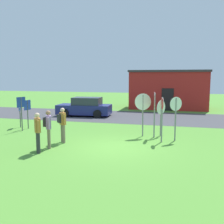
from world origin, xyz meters
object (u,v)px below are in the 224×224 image
object	(u,v)px
person_on_left	(62,122)
info_panel_middle	(20,109)
stop_sign_rear_left	(143,107)
parked_car_on_street	(85,107)
info_panel_rightmost	(21,108)
person_in_teal	(38,130)
info_panel_leftmost	(27,109)
stop_sign_leaning_left	(162,113)
person_in_blue	(48,126)
stop_sign_rear_right	(176,111)
stop_sign_leaning_right	(155,106)
stop_sign_nearest	(161,112)

from	to	relation	value
person_on_left	info_panel_middle	bearing A→B (deg)	146.38
info_panel_middle	stop_sign_rear_left	bearing A→B (deg)	-3.48
parked_car_on_street	stop_sign_rear_left	distance (m)	8.28
person_on_left	info_panel_rightmost	bearing A→B (deg)	151.41
parked_car_on_street	person_in_teal	world-z (taller)	person_in_teal
info_panel_leftmost	info_panel_middle	bearing A→B (deg)	161.95
stop_sign_leaning_left	info_panel_rightmost	xyz separation A→B (m)	(-8.10, 0.63, -0.07)
parked_car_on_street	person_in_blue	world-z (taller)	person_in_blue
stop_sign_rear_right	stop_sign_leaning_left	xyz separation A→B (m)	(-0.63, -0.48, -0.03)
stop_sign_leaning_right	person_on_left	bearing A→B (deg)	-152.22
stop_sign_rear_right	info_panel_leftmost	distance (m)	8.81
person_in_blue	info_panel_rightmost	world-z (taller)	info_panel_rightmost
stop_sign_leaning_right	stop_sign_leaning_left	size ratio (longest dim) A/B	1.09
stop_sign_rear_left	info_panel_leftmost	xyz separation A→B (m)	(-7.07, 0.25, -0.37)
stop_sign_leaning_right	stop_sign_rear_right	distance (m)	1.18
stop_sign_rear_left	person_on_left	world-z (taller)	stop_sign_rear_left
person_in_teal	person_on_left	bearing A→B (deg)	82.24
stop_sign_leaning_right	stop_sign_nearest	xyz separation A→B (m)	(0.30, 0.47, -0.35)
person_in_blue	info_panel_rightmost	xyz separation A→B (m)	(-3.31, 2.96, 0.40)
person_in_blue	stop_sign_nearest	bearing A→B (deg)	38.68
stop_sign_leaning_right	stop_sign_leaning_left	distance (m)	1.05
info_panel_leftmost	info_panel_rightmost	world-z (taller)	info_panel_rightmost
stop_sign_leaning_left	person_in_blue	bearing A→B (deg)	-154.08
stop_sign_nearest	stop_sign_leaning_left	size ratio (longest dim) A/B	0.88
person_in_blue	parked_car_on_street	bearing A→B (deg)	100.94
stop_sign_rear_right	person_in_blue	size ratio (longest dim) A/B	1.29
person_on_left	info_panel_middle	size ratio (longest dim) A/B	1.01
info_panel_leftmost	person_on_left	bearing A→B (deg)	-36.17
stop_sign_nearest	parked_car_on_street	bearing A→B (deg)	138.40
stop_sign_rear_left	person_on_left	size ratio (longest dim) A/B	1.35
stop_sign_leaning_right	person_in_teal	world-z (taller)	stop_sign_leaning_right
stop_sign_nearest	person_on_left	xyz separation A→B (m)	(-4.47, -2.66, -0.32)
person_in_blue	info_panel_middle	bearing A→B (deg)	136.27
stop_sign_nearest	info_panel_leftmost	world-z (taller)	stop_sign_nearest
stop_sign_leaning_right	info_panel_rightmost	world-z (taller)	stop_sign_leaning_right
info_panel_rightmost	stop_sign_leaning_right	bearing A→B (deg)	2.18
stop_sign_nearest	person_in_blue	size ratio (longest dim) A/B	1.13
person_in_blue	person_in_teal	bearing A→B (deg)	-95.22
stop_sign_nearest	stop_sign_rear_left	world-z (taller)	stop_sign_rear_left
stop_sign_leaning_right	stop_sign_nearest	size ratio (longest dim) A/B	1.24
person_in_blue	info_panel_leftmost	size ratio (longest dim) A/B	0.96
stop_sign_leaning_right	stop_sign_nearest	distance (m)	0.66
stop_sign_nearest	person_in_blue	distance (m)	5.96
stop_sign_nearest	info_panel_middle	bearing A→B (deg)	179.06
parked_car_on_street	stop_sign_leaning_right	world-z (taller)	stop_sign_leaning_right
stop_sign_rear_left	stop_sign_rear_right	bearing A→B (deg)	-19.11
parked_car_on_street	info_panel_leftmost	distance (m)	6.05
stop_sign_rear_right	info_panel_leftmost	bearing A→B (deg)	174.56
stop_sign_leaning_right	info_panel_middle	world-z (taller)	stop_sign_leaning_right
stop_sign_leaning_right	info_panel_rightmost	size ratio (longest dim) A/B	1.20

